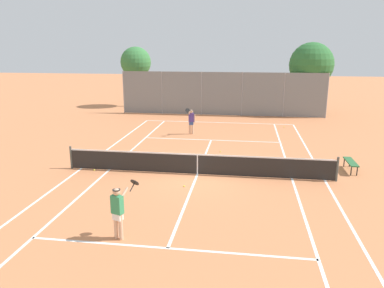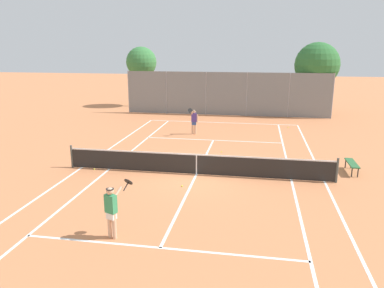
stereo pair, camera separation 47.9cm
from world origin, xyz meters
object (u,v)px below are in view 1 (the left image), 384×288
object	(u,v)px
player_far_left	(191,120)
tree_behind_right	(312,66)
player_near_side	(118,210)
courtside_bench	(351,162)
tennis_net	(197,164)
loose_tennis_ball_4	(184,186)
loose_tennis_ball_1	(94,170)
loose_tennis_ball_2	(220,152)
tree_behind_left	(137,63)
loose_tennis_ball_0	(284,127)

from	to	relation	value
player_far_left	tree_behind_right	xyz separation A→B (m)	(8.74, 8.94, 3.07)
player_near_side	courtside_bench	size ratio (longest dim) A/B	1.18
tennis_net	loose_tennis_ball_4	size ratio (longest dim) A/B	181.82
player_near_side	loose_tennis_ball_1	world-z (taller)	player_near_side
loose_tennis_ball_1	loose_tennis_ball_2	world-z (taller)	same
player_near_side	tree_behind_right	bearing A→B (deg)	68.82
courtside_bench	loose_tennis_ball_4	bearing A→B (deg)	-156.70
loose_tennis_ball_2	courtside_bench	xyz separation A→B (m)	(6.13, -2.28, 0.38)
loose_tennis_ball_2	loose_tennis_ball_4	bearing A→B (deg)	-101.38
courtside_bench	tree_behind_right	distance (m)	15.66
tennis_net	tree_behind_left	distance (m)	20.77
player_near_side	loose_tennis_ball_1	size ratio (longest dim) A/B	26.88
loose_tennis_ball_4	tree_behind_right	distance (m)	20.26
player_near_side	tree_behind_left	size ratio (longest dim) A/B	0.32
courtside_bench	tree_behind_left	distance (m)	23.21
loose_tennis_ball_1	tree_behind_right	bearing A→B (deg)	54.50
loose_tennis_ball_0	loose_tennis_ball_2	xyz separation A→B (m)	(-4.00, -7.07, 0.00)
tree_behind_left	player_near_side	bearing A→B (deg)	-74.91
loose_tennis_ball_4	player_far_left	bearing A→B (deg)	96.74
tree_behind_right	courtside_bench	bearing A→B (deg)	-91.52
loose_tennis_ball_4	tree_behind_left	distance (m)	22.19
loose_tennis_ball_4	courtside_bench	xyz separation A→B (m)	(7.22, 3.11, 0.38)
loose_tennis_ball_0	courtside_bench	world-z (taller)	courtside_bench
loose_tennis_ball_1	loose_tennis_ball_2	bearing A→B (deg)	35.62
player_near_side	loose_tennis_ball_0	xyz separation A→B (m)	(6.30, 16.91, -0.89)
loose_tennis_ball_1	player_far_left	bearing A→B (deg)	67.33
loose_tennis_ball_1	player_near_side	bearing A→B (deg)	-61.19
player_near_side	tree_behind_right	xyz separation A→B (m)	(8.83, 22.80, 3.07)
player_far_left	courtside_bench	distance (m)	10.46
loose_tennis_ball_4	courtside_bench	world-z (taller)	courtside_bench
courtside_bench	loose_tennis_ball_1	bearing A→B (deg)	-171.81
loose_tennis_ball_0	loose_tennis_ball_1	world-z (taller)	same
loose_tennis_ball_1	courtside_bench	xyz separation A→B (m)	(11.67, 1.68, 0.38)
tennis_net	player_far_left	bearing A→B (deg)	100.50
courtside_bench	tree_behind_left	size ratio (longest dim) A/B	0.27
tennis_net	loose_tennis_ball_1	size ratio (longest dim) A/B	181.82
loose_tennis_ball_2	courtside_bench	distance (m)	6.56
player_far_left	loose_tennis_ball_1	size ratio (longest dim) A/B	26.88
loose_tennis_ball_0	loose_tennis_ball_1	distance (m)	14.58
loose_tennis_ball_0	loose_tennis_ball_4	bearing A→B (deg)	-112.21
tennis_net	tree_behind_left	world-z (taller)	tree_behind_left
player_far_left	courtside_bench	world-z (taller)	player_far_left
tennis_net	courtside_bench	bearing A→B (deg)	12.31
player_far_left	loose_tennis_ball_4	bearing A→B (deg)	-83.26
loose_tennis_ball_2	tree_behind_left	xyz separation A→B (m)	(-8.98, 14.95, 4.02)
loose_tennis_ball_1	loose_tennis_ball_2	xyz separation A→B (m)	(5.53, 3.96, 0.00)
player_near_side	loose_tennis_ball_4	world-z (taller)	player_near_side
tennis_net	tree_behind_right	world-z (taller)	tree_behind_right
loose_tennis_ball_0	tree_behind_left	distance (m)	15.71
player_near_side	loose_tennis_ball_4	bearing A→B (deg)	74.78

